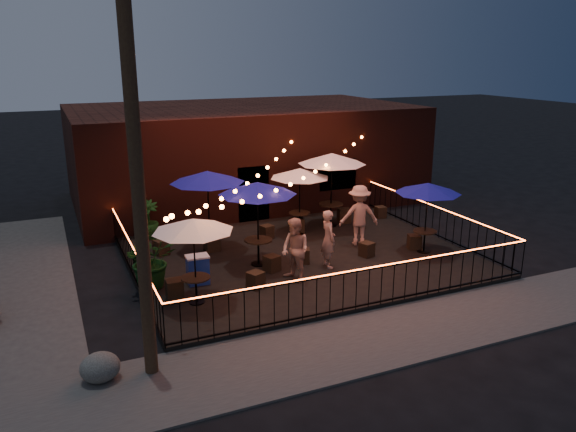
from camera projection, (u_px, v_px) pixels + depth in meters
name	position (u px, v px, depth m)	size (l,w,h in m)	color
ground	(330.00, 283.00, 15.61)	(110.00, 110.00, 0.00)	black
patio	(300.00, 257.00, 17.34)	(10.00, 8.00, 0.15)	black
sidewalk	(397.00, 334.00, 12.74)	(18.00, 2.50, 0.05)	#3D3A38
brick_building	(243.00, 153.00, 24.20)	(14.00, 8.00, 4.00)	#34140E
utility_pole	(137.00, 178.00, 10.11)	(0.26, 0.26, 8.00)	#341F15
fence_front	(369.00, 287.00, 13.66)	(10.00, 0.04, 1.04)	black
fence_left	(133.00, 263.00, 15.24)	(0.04, 8.00, 1.04)	black
fence_right	(433.00, 220.00, 19.11)	(0.04, 8.00, 1.04)	black
festoon_lights	(273.00, 185.00, 16.00)	(10.02, 8.72, 1.32)	orange
cafe_table_0	(193.00, 226.00, 13.48)	(2.04, 2.04, 2.19)	black
cafe_table_1	(207.00, 178.00, 17.18)	(2.71, 2.71, 2.54)	black
cafe_table_2	(257.00, 190.00, 15.93)	(2.99, 2.99, 2.49)	black
cafe_table_3	(300.00, 174.00, 19.00)	(2.27, 2.27, 2.25)	black
cafe_table_4	(428.00, 189.00, 17.06)	(2.29, 2.29, 2.21)	black
cafe_table_5	(332.00, 160.00, 19.59)	(2.90, 2.90, 2.64)	black
bistro_chair_0	(175.00, 289.00, 14.25)	(0.41, 0.41, 0.49)	black
bistro_chair_1	(256.00, 280.00, 14.86)	(0.38, 0.38, 0.45)	black
bistro_chair_2	(161.00, 247.00, 17.31)	(0.40, 0.40, 0.47)	black
bistro_chair_3	(212.00, 243.00, 17.67)	(0.43, 0.43, 0.51)	black
bistro_chair_4	(272.00, 263.00, 16.02)	(0.38, 0.38, 0.46)	black
bistro_chair_5	(303.00, 256.00, 16.65)	(0.37, 0.37, 0.43)	black
bistro_chair_6	(267.00, 232.00, 18.85)	(0.37, 0.37, 0.44)	black
bistro_chair_7	(297.00, 225.00, 19.43)	(0.43, 0.43, 0.51)	black
bistro_chair_8	(367.00, 249.00, 17.17)	(0.37, 0.37, 0.44)	black
bistro_chair_9	(414.00, 242.00, 17.82)	(0.39, 0.39, 0.46)	black
bistro_chair_10	(344.00, 215.00, 20.59)	(0.43, 0.43, 0.51)	black
bistro_chair_11	(380.00, 212.00, 21.18)	(0.36, 0.36, 0.43)	black
patron_a	(328.00, 239.00, 16.15)	(0.62, 0.41, 1.71)	#D7AA8F
patron_b	(295.00, 250.00, 15.15)	(0.86, 0.67, 1.77)	tan
patron_c	(359.00, 215.00, 18.04)	(1.27, 0.73, 1.96)	#D3A88D
potted_shrub_a	(152.00, 260.00, 14.80)	(1.37, 1.19, 1.52)	#183D13
potted_shrub_b	(142.00, 248.00, 16.10)	(0.68, 0.54, 1.23)	#123D0B
potted_shrub_c	(148.00, 220.00, 18.77)	(0.72, 0.72, 1.28)	#16390F
cooler	(198.00, 269.00, 15.08)	(0.62, 0.46, 0.80)	#1834A0
boulder	(100.00, 367.00, 10.83)	(0.83, 0.71, 0.65)	#454540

